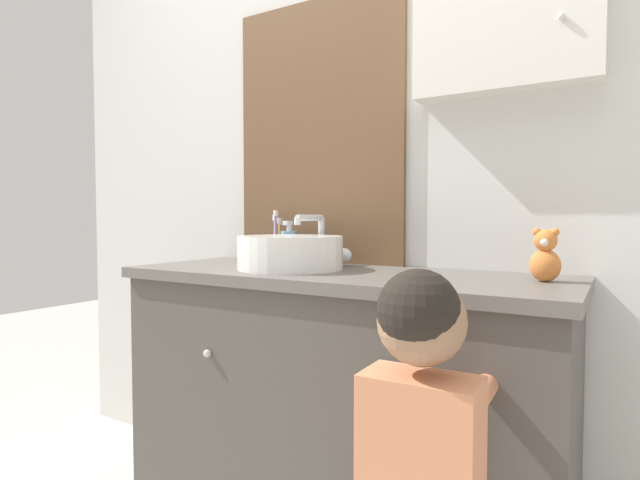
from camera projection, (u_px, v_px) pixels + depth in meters
The scene contains 7 objects.
wall_back at pixel (382, 152), 1.79m from camera, with size 3.20×0.18×2.50m.
vanity_counter at pixel (337, 408), 1.59m from camera, with size 1.40×0.53×0.88m.
sink_basin at pixel (291, 252), 1.64m from camera, with size 0.35×0.40×0.18m.
toothbrush_holder at pixel (277, 247), 1.93m from camera, with size 0.06×0.06×0.20m.
soap_dispenser at pixel (289, 246), 1.85m from camera, with size 0.06×0.06×0.16m.
child_figure at pixel (422, 473), 0.96m from camera, with size 0.23×0.47×0.96m.
teddy_bear at pixel (545, 256), 1.31m from camera, with size 0.08×0.07×0.14m.
Camera 1 is at (0.76, -1.03, 1.05)m, focal length 28.00 mm.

